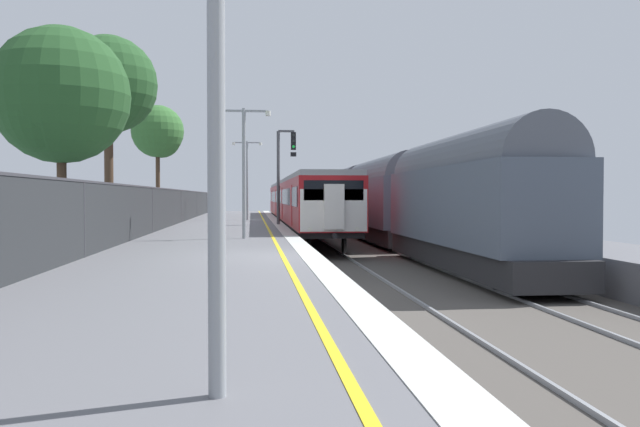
{
  "coord_description": "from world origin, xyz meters",
  "views": [
    {
      "loc": [
        -1.17,
        -17.38,
        1.56
      ],
      "look_at": [
        1.82,
        11.23,
        0.83
      ],
      "focal_mm": 36.95,
      "sensor_mm": 36.0,
      "label": 1
    }
  ],
  "objects_px": {
    "background_tree_centre": "(107,88)",
    "background_tree_right": "(58,98)",
    "platform_lamp_mid": "(244,160)",
    "background_tree_left": "(159,134)",
    "commuter_train_at_platform": "(299,201)",
    "freight_train_adjacent_track": "(362,197)",
    "platform_lamp_far": "(247,173)",
    "signal_gantry": "(283,166)"
  },
  "relations": [
    {
      "from": "background_tree_centre",
      "to": "background_tree_right",
      "type": "height_order",
      "value": "background_tree_centre"
    },
    {
      "from": "platform_lamp_mid",
      "to": "background_tree_left",
      "type": "height_order",
      "value": "background_tree_left"
    },
    {
      "from": "commuter_train_at_platform",
      "to": "freight_train_adjacent_track",
      "type": "bearing_deg",
      "value": -32.81
    },
    {
      "from": "commuter_train_at_platform",
      "to": "platform_lamp_mid",
      "type": "height_order",
      "value": "platform_lamp_mid"
    },
    {
      "from": "freight_train_adjacent_track",
      "to": "platform_lamp_far",
      "type": "bearing_deg",
      "value": 167.7
    },
    {
      "from": "signal_gantry",
      "to": "background_tree_right",
      "type": "xyz_separation_m",
      "value": [
        -7.64,
        -16.29,
        1.25
      ]
    },
    {
      "from": "background_tree_left",
      "to": "signal_gantry",
      "type": "bearing_deg",
      "value": -53.16
    },
    {
      "from": "platform_lamp_far",
      "to": "background_tree_left",
      "type": "distance_m",
      "value": 8.04
    },
    {
      "from": "background_tree_centre",
      "to": "commuter_train_at_platform",
      "type": "bearing_deg",
      "value": 60.64
    },
    {
      "from": "freight_train_adjacent_track",
      "to": "platform_lamp_far",
      "type": "xyz_separation_m",
      "value": [
        -7.54,
        1.64,
        1.6
      ]
    },
    {
      "from": "commuter_train_at_platform",
      "to": "signal_gantry",
      "type": "height_order",
      "value": "signal_gantry"
    },
    {
      "from": "platform_lamp_mid",
      "to": "background_tree_centre",
      "type": "relative_size",
      "value": 0.58
    },
    {
      "from": "freight_train_adjacent_track",
      "to": "background_tree_left",
      "type": "xyz_separation_m",
      "value": [
        -13.88,
        5.6,
        4.56
      ]
    },
    {
      "from": "commuter_train_at_platform",
      "to": "signal_gantry",
      "type": "distance_m",
      "value": 8.56
    },
    {
      "from": "platform_lamp_far",
      "to": "background_tree_centre",
      "type": "bearing_deg",
      "value": -110.31
    },
    {
      "from": "signal_gantry",
      "to": "background_tree_left",
      "type": "bearing_deg",
      "value": 126.84
    },
    {
      "from": "background_tree_left",
      "to": "background_tree_centre",
      "type": "height_order",
      "value": "background_tree_centre"
    },
    {
      "from": "background_tree_left",
      "to": "background_tree_right",
      "type": "bearing_deg",
      "value": -88.44
    },
    {
      "from": "freight_train_adjacent_track",
      "to": "platform_lamp_mid",
      "type": "relative_size",
      "value": 11.44
    },
    {
      "from": "freight_train_adjacent_track",
      "to": "background_tree_centre",
      "type": "distance_m",
      "value": 19.85
    },
    {
      "from": "signal_gantry",
      "to": "background_tree_centre",
      "type": "xyz_separation_m",
      "value": [
        -7.83,
        -8.38,
        2.86
      ]
    },
    {
      "from": "platform_lamp_mid",
      "to": "platform_lamp_far",
      "type": "relative_size",
      "value": 0.92
    },
    {
      "from": "commuter_train_at_platform",
      "to": "background_tree_right",
      "type": "bearing_deg",
      "value": -110.46
    },
    {
      "from": "commuter_train_at_platform",
      "to": "platform_lamp_mid",
      "type": "xyz_separation_m",
      "value": [
        -3.53,
        -20.52,
        1.65
      ]
    },
    {
      "from": "background_tree_centre",
      "to": "background_tree_right",
      "type": "bearing_deg",
      "value": -88.64
    },
    {
      "from": "freight_train_adjacent_track",
      "to": "platform_lamp_far",
      "type": "relative_size",
      "value": 10.52
    },
    {
      "from": "platform_lamp_mid",
      "to": "background_tree_left",
      "type": "bearing_deg",
      "value": 105.07
    },
    {
      "from": "freight_train_adjacent_track",
      "to": "background_tree_right",
      "type": "height_order",
      "value": "background_tree_right"
    },
    {
      "from": "platform_lamp_far",
      "to": "freight_train_adjacent_track",
      "type": "bearing_deg",
      "value": -12.3
    },
    {
      "from": "freight_train_adjacent_track",
      "to": "platform_lamp_far",
      "type": "distance_m",
      "value": 7.88
    },
    {
      "from": "commuter_train_at_platform",
      "to": "platform_lamp_mid",
      "type": "relative_size",
      "value": 8.04
    },
    {
      "from": "platform_lamp_far",
      "to": "signal_gantry",
      "type": "bearing_deg",
      "value": -74.19
    },
    {
      "from": "background_tree_centre",
      "to": "platform_lamp_mid",
      "type": "bearing_deg",
      "value": -34.47
    },
    {
      "from": "commuter_train_at_platform",
      "to": "signal_gantry",
      "type": "bearing_deg",
      "value": -100.29
    },
    {
      "from": "background_tree_right",
      "to": "freight_train_adjacent_track",
      "type": "bearing_deg",
      "value": 59.03
    },
    {
      "from": "platform_lamp_far",
      "to": "background_tree_centre",
      "type": "height_order",
      "value": "background_tree_centre"
    },
    {
      "from": "commuter_train_at_platform",
      "to": "background_tree_centre",
      "type": "xyz_separation_m",
      "value": [
        -9.31,
        -16.56,
        4.9
      ]
    },
    {
      "from": "platform_lamp_far",
      "to": "background_tree_right",
      "type": "distance_m",
      "value": 24.22
    },
    {
      "from": "signal_gantry",
      "to": "background_tree_right",
      "type": "height_order",
      "value": "background_tree_right"
    },
    {
      "from": "commuter_train_at_platform",
      "to": "platform_lamp_far",
      "type": "height_order",
      "value": "platform_lamp_far"
    },
    {
      "from": "commuter_train_at_platform",
      "to": "background_tree_left",
      "type": "height_order",
      "value": "background_tree_left"
    },
    {
      "from": "freight_train_adjacent_track",
      "to": "background_tree_right",
      "type": "relative_size",
      "value": 8.22
    }
  ]
}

